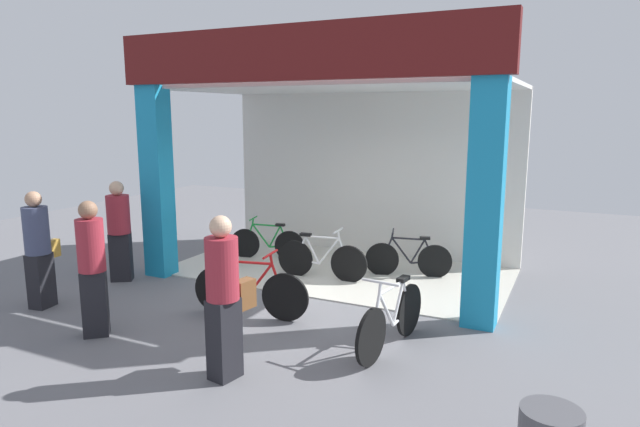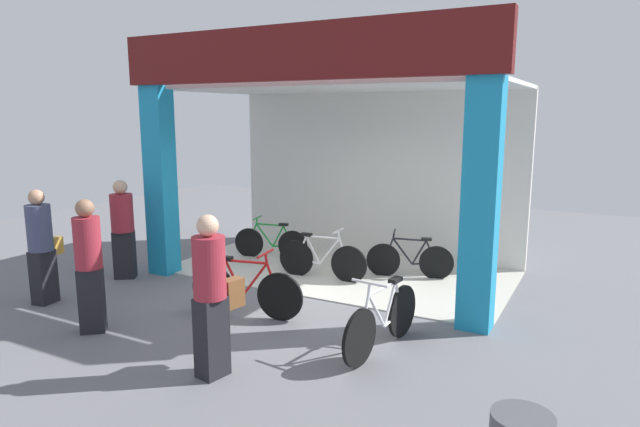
# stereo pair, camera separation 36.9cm
# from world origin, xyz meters

# --- Properties ---
(ground_plane) EXTENTS (19.48, 19.48, 0.00)m
(ground_plane) POSITION_xyz_m (0.00, 0.00, 0.00)
(ground_plane) COLOR slate
(ground_plane) RESTS_ON ground
(shop_facade) EXTENTS (5.94, 3.29, 3.92)m
(shop_facade) POSITION_xyz_m (0.00, 1.56, 2.10)
(shop_facade) COLOR beige
(shop_facade) RESTS_ON ground
(bicycle_inside_0) EXTENTS (1.40, 0.50, 0.80)m
(bicycle_inside_0) POSITION_xyz_m (1.20, 1.69, 0.32)
(bicycle_inside_0) COLOR black
(bicycle_inside_0) RESTS_ON ground
(bicycle_inside_1) EXTENTS (1.41, 0.44, 0.79)m
(bicycle_inside_1) POSITION_xyz_m (-1.53, 1.63, 0.32)
(bicycle_inside_1) COLOR black
(bicycle_inside_1) RESTS_ON ground
(bicycle_inside_2) EXTENTS (1.57, 0.43, 0.87)m
(bicycle_inside_2) POSITION_xyz_m (-0.06, 0.93, 0.35)
(bicycle_inside_2) COLOR black
(bicycle_inside_2) RESTS_ON ground
(bicycle_parked_0) EXTENTS (1.66, 0.46, 0.92)m
(bicycle_parked_0) POSITION_xyz_m (-0.20, -1.03, 0.37)
(bicycle_parked_0) COLOR black
(bicycle_parked_0) RESTS_ON ground
(bicycle_parked_1) EXTENTS (0.45, 1.65, 0.91)m
(bicycle_parked_1) POSITION_xyz_m (1.86, -1.19, 0.36)
(bicycle_parked_1) COLOR black
(bicycle_parked_1) RESTS_ON ground
(pedestrian_0) EXTENTS (0.46, 0.46, 1.70)m
(pedestrian_0) POSITION_xyz_m (-1.58, -2.39, 0.88)
(pedestrian_0) COLOR black
(pedestrian_0) RESTS_ON ground
(pedestrian_1) EXTENTS (0.39, 0.63, 1.73)m
(pedestrian_1) POSITION_xyz_m (0.52, -2.60, 0.89)
(pedestrian_1) COLOR black
(pedestrian_1) RESTS_ON ground
(pedestrian_2) EXTENTS (0.51, 0.51, 1.65)m
(pedestrian_2) POSITION_xyz_m (-3.01, -0.55, 0.86)
(pedestrian_2) COLOR black
(pedestrian_2) RESTS_ON ground
(pedestrian_3) EXTENTS (0.39, 0.56, 1.67)m
(pedestrian_3) POSITION_xyz_m (-3.08, -1.98, 0.86)
(pedestrian_3) COLOR black
(pedestrian_3) RESTS_ON ground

